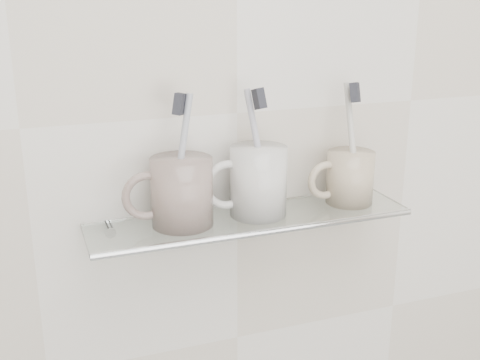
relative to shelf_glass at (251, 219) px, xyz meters
name	(u,v)px	position (x,y,z in m)	size (l,w,h in m)	color
wall_back	(237,113)	(0.00, 0.06, 0.15)	(2.50, 2.50, 0.00)	silver
shelf_glass	(251,219)	(0.00, 0.00, 0.00)	(0.50, 0.12, 0.01)	silver
shelf_rail	(265,232)	(0.00, -0.06, 0.00)	(0.01, 0.01, 0.50)	silver
bracket_left	(109,233)	(-0.21, 0.05, -0.01)	(0.02, 0.02, 0.03)	silver
bracket_right	(354,200)	(0.21, 0.05, -0.01)	(0.02, 0.02, 0.03)	silver
mug_left	(182,192)	(-0.11, 0.00, 0.06)	(0.09, 0.09, 0.10)	beige
mug_left_handle	(147,196)	(-0.16, 0.00, 0.06)	(0.07, 0.07, 0.01)	beige
toothbrush_left	(181,159)	(-0.11, 0.00, 0.10)	(0.01, 0.01, 0.19)	#A6AEC2
bristles_left	(179,104)	(-0.11, 0.00, 0.19)	(0.01, 0.02, 0.03)	#25262E
mug_center	(258,181)	(0.01, 0.00, 0.06)	(0.09, 0.09, 0.11)	white
mug_center_handle	(228,185)	(-0.04, 0.00, 0.06)	(0.08, 0.08, 0.01)	white
toothbrush_center	(259,152)	(0.01, 0.00, 0.10)	(0.01, 0.01, 0.19)	#A4A1B6
bristles_center	(259,99)	(0.01, 0.00, 0.19)	(0.01, 0.02, 0.03)	#25262E
mug_right	(350,177)	(0.17, 0.00, 0.05)	(0.08, 0.08, 0.09)	beige
mug_right_handle	(326,180)	(0.13, 0.00, 0.05)	(0.06, 0.06, 0.01)	beige
toothbrush_right	(352,143)	(0.17, 0.00, 0.10)	(0.01, 0.01, 0.19)	beige
bristles_right	(355,92)	(0.17, 0.00, 0.19)	(0.01, 0.02, 0.03)	#25262E
chrome_cap	(361,196)	(0.20, 0.00, 0.01)	(0.04, 0.04, 0.02)	silver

